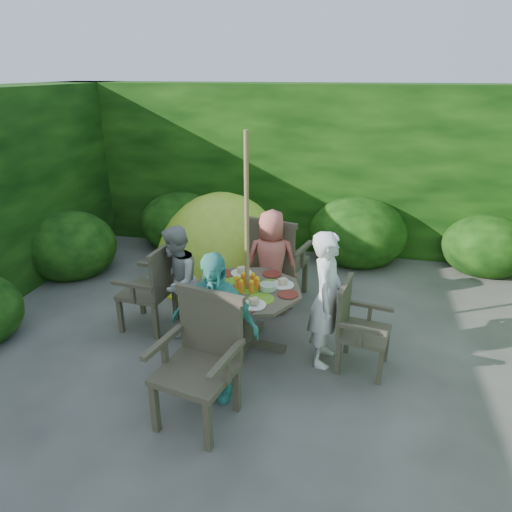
% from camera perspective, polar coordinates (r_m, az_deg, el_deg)
% --- Properties ---
extents(ground, '(60.00, 60.00, 0.00)m').
position_cam_1_polar(ground, '(4.26, 2.82, -16.83)').
color(ground, '#484641').
rests_on(ground, ground).
extents(hedge_enclosure, '(9.00, 9.00, 2.50)m').
position_cam_1_polar(hedge_enclosure, '(4.85, 5.85, 4.92)').
color(hedge_enclosure, black).
rests_on(hedge_enclosure, ground).
extents(patio_table, '(1.26, 1.26, 0.79)m').
position_cam_1_polar(patio_table, '(4.62, -1.04, -5.25)').
color(patio_table, '#3D3627').
rests_on(patio_table, ground).
extents(parasol_pole, '(0.05, 0.05, 2.20)m').
position_cam_1_polar(parasol_pole, '(4.39, -1.14, 1.08)').
color(parasol_pole, olive).
rests_on(parasol_pole, ground).
extents(garden_chair_right, '(0.53, 0.57, 0.84)m').
position_cam_1_polar(garden_chair_right, '(4.46, 12.54, -8.48)').
color(garden_chair_right, '#3D3627').
rests_on(garden_chair_right, ground).
extents(garden_chair_left, '(0.56, 0.61, 0.94)m').
position_cam_1_polar(garden_chair_left, '(5.09, -12.76, -3.73)').
color(garden_chair_left, '#3D3627').
rests_on(garden_chair_left, ground).
extents(garden_chair_back, '(0.74, 0.69, 1.05)m').
position_cam_1_polar(garden_chair_back, '(5.55, 2.70, -0.27)').
color(garden_chair_back, '#3D3627').
rests_on(garden_chair_back, ground).
extents(garden_chair_front, '(0.72, 0.67, 1.03)m').
position_cam_1_polar(garden_chair_front, '(3.76, -6.88, -12.52)').
color(garden_chair_front, '#3D3627').
rests_on(garden_chair_front, ground).
extents(child_right, '(0.36, 0.52, 1.35)m').
position_cam_1_polar(child_right, '(4.38, 8.81, -5.37)').
color(child_right, white).
rests_on(child_right, ground).
extents(child_left, '(0.56, 0.66, 1.21)m').
position_cam_1_polar(child_left, '(4.90, -9.91, -3.19)').
color(child_left, '#9FA09B').
rests_on(child_left, ground).
extents(child_back, '(0.66, 0.48, 1.24)m').
position_cam_1_polar(child_back, '(5.27, 1.93, -0.80)').
color(child_back, '#DA685A').
rests_on(child_back, ground).
extents(child_front, '(0.83, 0.42, 1.35)m').
position_cam_1_polar(child_front, '(3.91, -5.22, -8.75)').
color(child_front, '#4FB9AB').
rests_on(child_front, ground).
extents(dome_tent, '(2.41, 2.41, 2.32)m').
position_cam_1_polar(dome_tent, '(6.50, -4.22, -2.18)').
color(dome_tent, '#A4C526').
rests_on(dome_tent, ground).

